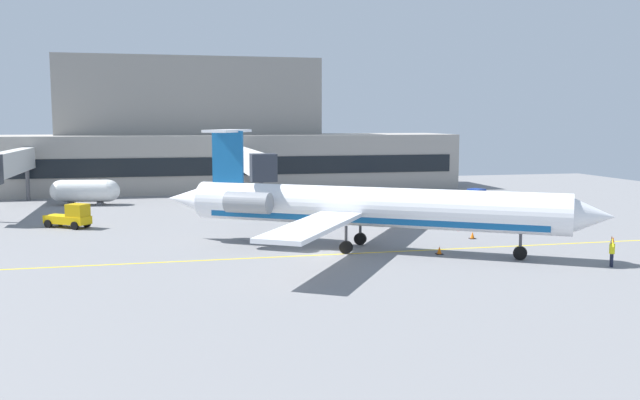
{
  "coord_description": "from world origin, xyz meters",
  "views": [
    {
      "loc": [
        -11.22,
        -45.87,
        9.24
      ],
      "look_at": [
        1.01,
        6.19,
        3.0
      ],
      "focal_mm": 38.47,
      "sensor_mm": 36.0,
      "label": 1
    }
  ],
  "objects_px": {
    "regional_jet": "(364,207)",
    "marshaller": "(612,252)",
    "pushback_tractor": "(472,200)",
    "fuel_tank": "(85,191)",
    "baggage_tug": "(71,217)",
    "belt_loader": "(479,206)"
  },
  "relations": [
    {
      "from": "regional_jet",
      "to": "belt_loader",
      "type": "bearing_deg",
      "value": 41.71
    },
    {
      "from": "baggage_tug",
      "to": "fuel_tank",
      "type": "distance_m",
      "value": 16.58
    },
    {
      "from": "baggage_tug",
      "to": "marshaller",
      "type": "height_order",
      "value": "baggage_tug"
    },
    {
      "from": "belt_loader",
      "to": "marshaller",
      "type": "distance_m",
      "value": 23.4
    },
    {
      "from": "regional_jet",
      "to": "fuel_tank",
      "type": "xyz_separation_m",
      "value": [
        -22.12,
        32.02,
        -1.56
      ]
    },
    {
      "from": "pushback_tractor",
      "to": "marshaller",
      "type": "height_order",
      "value": "pushback_tractor"
    },
    {
      "from": "regional_jet",
      "to": "belt_loader",
      "type": "xyz_separation_m",
      "value": [
        15.95,
        14.21,
        -2.1
      ]
    },
    {
      "from": "baggage_tug",
      "to": "belt_loader",
      "type": "bearing_deg",
      "value": -1.89
    },
    {
      "from": "pushback_tractor",
      "to": "fuel_tank",
      "type": "height_order",
      "value": "fuel_tank"
    },
    {
      "from": "pushback_tractor",
      "to": "fuel_tank",
      "type": "bearing_deg",
      "value": 162.46
    },
    {
      "from": "regional_jet",
      "to": "fuel_tank",
      "type": "height_order",
      "value": "regional_jet"
    },
    {
      "from": "regional_jet",
      "to": "pushback_tractor",
      "type": "xyz_separation_m",
      "value": [
        17.7,
        19.43,
        -2.13
      ]
    },
    {
      "from": "belt_loader",
      "to": "fuel_tank",
      "type": "relative_size",
      "value": 0.59
    },
    {
      "from": "belt_loader",
      "to": "fuel_tank",
      "type": "distance_m",
      "value": 42.03
    },
    {
      "from": "pushback_tractor",
      "to": "fuel_tank",
      "type": "xyz_separation_m",
      "value": [
        -39.82,
        12.59,
        0.57
      ]
    },
    {
      "from": "regional_jet",
      "to": "baggage_tug",
      "type": "bearing_deg",
      "value": 144.51
    },
    {
      "from": "regional_jet",
      "to": "pushback_tractor",
      "type": "relative_size",
      "value": 7.29
    },
    {
      "from": "regional_jet",
      "to": "baggage_tug",
      "type": "distance_m",
      "value": 26.71
    },
    {
      "from": "regional_jet",
      "to": "baggage_tug",
      "type": "height_order",
      "value": "regional_jet"
    },
    {
      "from": "fuel_tank",
      "to": "marshaller",
      "type": "relative_size",
      "value": 3.92
    },
    {
      "from": "regional_jet",
      "to": "marshaller",
      "type": "xyz_separation_m",
      "value": [
        13.64,
        -9.07,
        -2.13
      ]
    },
    {
      "from": "pushback_tractor",
      "to": "marshaller",
      "type": "distance_m",
      "value": 28.79
    }
  ]
}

